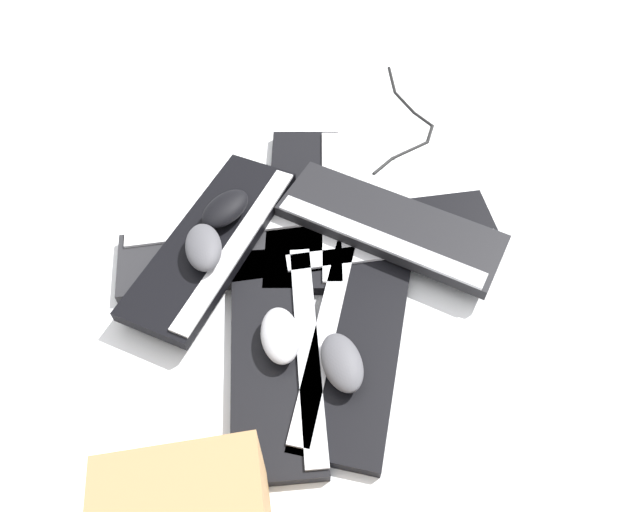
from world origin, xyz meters
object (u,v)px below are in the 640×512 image
(mouse_1, at_px, (204,247))
(mouse_3, at_px, (280,335))
(keyboard_1, at_px, (355,340))
(keyboard_6, at_px, (389,226))
(keyboard_4, at_px, (233,253))
(mouse_0, at_px, (342,362))
(keyboard_2, at_px, (387,234))
(keyboard_3, at_px, (306,205))
(keyboard_0, at_px, (277,352))
(keyboard_5, at_px, (214,241))
(mouse_2, at_px, (226,208))

(mouse_1, xyz_separation_m, mouse_3, (0.06, 0.21, -0.03))
(keyboard_1, distance_m, keyboard_6, 0.25)
(keyboard_4, relative_size, mouse_0, 3.91)
(keyboard_2, distance_m, mouse_3, 0.33)
(keyboard_3, distance_m, keyboard_6, 0.19)
(keyboard_2, bearing_deg, keyboard_0, -5.93)
(keyboard_0, xyz_separation_m, keyboard_3, (-0.32, -0.15, 0.00))
(keyboard_4, bearing_deg, mouse_0, 71.20)
(keyboard_6, height_order, mouse_1, mouse_1)
(keyboard_1, relative_size, keyboard_5, 1.02)
(mouse_2, bearing_deg, keyboard_3, 152.28)
(keyboard_0, height_order, keyboard_5, keyboard_5)
(keyboard_4, bearing_deg, keyboard_6, 130.29)
(keyboard_1, xyz_separation_m, keyboard_6, (-0.24, -0.06, 0.03))
(keyboard_3, bearing_deg, keyboard_1, 47.94)
(keyboard_0, bearing_deg, mouse_3, -176.29)
(keyboard_0, bearing_deg, keyboard_1, 131.76)
(mouse_2, bearing_deg, keyboard_6, 125.00)
(mouse_1, height_order, mouse_3, mouse_1)
(keyboard_0, distance_m, mouse_0, 0.12)
(keyboard_5, relative_size, mouse_2, 4.16)
(keyboard_4, height_order, keyboard_5, keyboard_5)
(keyboard_2, height_order, keyboard_6, keyboard_6)
(keyboard_0, bearing_deg, keyboard_3, -155.19)
(mouse_0, bearing_deg, keyboard_5, -153.67)
(keyboard_1, xyz_separation_m, keyboard_4, (-0.04, -0.30, 0.00))
(mouse_2, bearing_deg, mouse_0, 72.36)
(keyboard_1, distance_m, mouse_0, 0.08)
(keyboard_1, height_order, keyboard_5, keyboard_5)
(keyboard_0, relative_size, keyboard_5, 0.96)
(mouse_0, relative_size, mouse_2, 1.00)
(mouse_3, bearing_deg, mouse_0, -125.67)
(keyboard_4, distance_m, keyboard_5, 0.05)
(mouse_0, bearing_deg, keyboard_2, 145.75)
(keyboard_5, height_order, mouse_0, mouse_0)
(keyboard_5, distance_m, mouse_2, 0.07)
(keyboard_4, height_order, mouse_2, mouse_2)
(keyboard_4, distance_m, mouse_0, 0.33)
(keyboard_6, relative_size, mouse_2, 4.09)
(keyboard_4, distance_m, mouse_3, 0.23)
(keyboard_4, relative_size, keyboard_5, 0.94)
(keyboard_1, bearing_deg, mouse_3, -53.31)
(keyboard_0, height_order, mouse_2, mouse_2)
(keyboard_5, bearing_deg, keyboard_6, 128.54)
(keyboard_0, bearing_deg, keyboard_2, 174.07)
(keyboard_3, relative_size, mouse_0, 4.11)
(mouse_1, height_order, mouse_2, same)
(keyboard_6, bearing_deg, keyboard_3, -84.73)
(keyboard_2, bearing_deg, keyboard_4, -48.80)
(keyboard_1, xyz_separation_m, keyboard_5, (-0.03, -0.33, 0.03))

